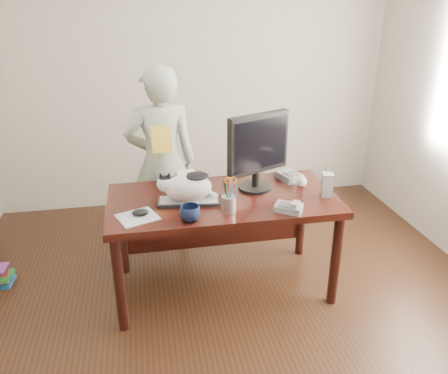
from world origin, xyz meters
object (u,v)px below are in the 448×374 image
Objects in this scene: desk at (221,211)px; calculator at (289,176)px; monitor at (258,148)px; baseball at (302,182)px; person at (162,163)px; keyboard at (189,201)px; mouse at (140,212)px; speaker at (327,185)px; pen_cup at (229,202)px; coffee_mug at (190,213)px; phone at (289,207)px; cat at (186,186)px; book_stack at (188,178)px.

desk is 7.05× the size of calculator.
calculator is (0.57, 0.15, 0.18)m from desk.
monitor is 7.21× the size of baseball.
calculator is at bearing 151.09° from person.
keyboard is at bearing -153.45° from desk.
mouse is (-0.33, -0.14, 0.01)m from keyboard.
speaker is (1.30, 0.07, 0.06)m from mouse.
baseball is at bearing 144.86° from person.
pen_cup reaches higher than coffee_mug.
person is (-0.77, 0.96, 0.02)m from phone.
coffee_mug is at bearing -124.50° from desk.
mouse is 0.87m from person.
desk is at bearing 55.50° from coffee_mug.
speaker is at bearing -18.41° from mouse.
monitor is 0.93m from mouse.
pen_cup is 0.28m from coffee_mug.
monitor is at bearing 2.07° from desk.
calculator is at bearing -1.61° from mouse.
coffee_mug reaches higher than keyboard.
person reaches higher than coffee_mug.
phone is (0.63, -0.25, 0.01)m from keyboard.
person is (-0.38, 0.59, 0.20)m from desk.
speaker is at bearing 3.20° from cat.
phone is at bearing -43.79° from desk.
phone is 1.23m from person.
book_stack is at bearing 90.53° from keyboard.
mouse is 0.56× the size of calculator.
desk is 9.60× the size of speaker.
keyboard is 0.78× the size of monitor.
coffee_mug reaches higher than desk.
book_stack is at bearing 112.83° from person.
keyboard is 0.31m from pen_cup.
monitor is 2.33× the size of book_stack.
baseball reaches higher than calculator.
mouse is 1.61× the size of baseball.
desk is 12.64× the size of mouse.
desk is 0.79m from speaker.
calculator is 0.14× the size of person.
desk is 7.47× the size of phone.
cat is 0.36m from mouse.
monitor is 2.49× the size of calculator.
monitor reaches higher than cat.
coffee_mug reaches higher than baseball.
mouse is 0.59× the size of phone.
book_stack reaches higher than mouse.
book_stack reaches higher than phone.
cat is 0.37m from book_stack.
person is at bearing 160.62° from phone.
pen_cup is 0.74m from speaker.
baseball is 0.35× the size of calculator.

